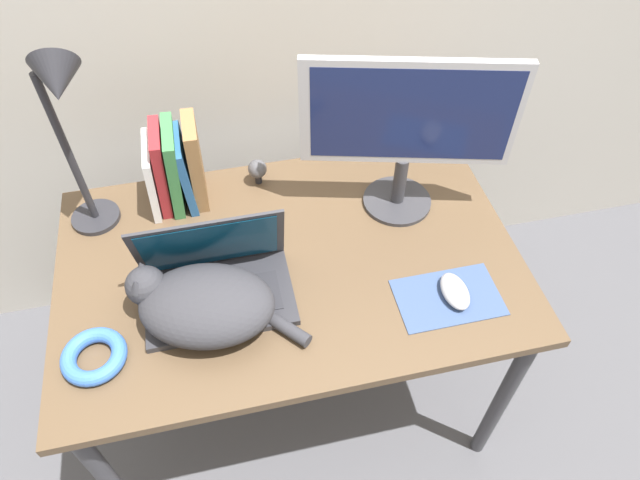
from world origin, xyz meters
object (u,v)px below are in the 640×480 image
desk_lamp (65,116)px  webcam (257,169)px  cable_coil (94,356)px  computer_mouse (455,291)px  external_monitor (408,127)px  laptop (217,282)px  cat (203,304)px  book_row (175,168)px

desk_lamp → webcam: bearing=10.4°
desk_lamp → cable_coil: 0.55m
computer_mouse → cable_coil: size_ratio=0.76×
external_monitor → computer_mouse: size_ratio=4.68×
laptop → external_monitor: external_monitor is taller
laptop → external_monitor: 0.61m
desk_lamp → cat: bearing=-57.9°
webcam → external_monitor: bearing=-24.5°
book_row → desk_lamp: size_ratio=0.48×
laptop → cable_coil: (-0.29, -0.13, -0.03)m
book_row → webcam: (0.22, 0.02, -0.07)m
computer_mouse → desk_lamp: (-0.83, 0.43, 0.34)m
laptop → external_monitor: bearing=21.2°
laptop → cable_coil: bearing=-156.5°
book_row → desk_lamp: desk_lamp is taller
laptop → book_row: (-0.07, 0.35, 0.07)m
laptop → external_monitor: size_ratio=0.68×
cat → desk_lamp: bearing=122.1°
webcam → computer_mouse: bearing=-51.1°
book_row → cable_coil: (-0.23, -0.48, -0.10)m
webcam → laptop: bearing=-112.5°
cat → computer_mouse: bearing=-5.8°
laptop → cable_coil: size_ratio=2.42×
webcam → book_row: bearing=-174.8°
cat → computer_mouse: size_ratio=3.59×
book_row → webcam: size_ratio=3.23×
cat → webcam: cat is taller
computer_mouse → book_row: 0.80m
book_row → cable_coil: book_row is taller
desk_lamp → cable_coil: bearing=-93.2°
computer_mouse → webcam: size_ratio=1.42×
external_monitor → cat: bearing=-153.7°
external_monitor → desk_lamp: bearing=173.4°
laptop → cable_coil: 0.32m
computer_mouse → webcam: 0.65m
cat → book_row: bearing=93.9°
desk_lamp → book_row: bearing=15.8°
computer_mouse → book_row: book_row is taller
computer_mouse → cable_coil: cable_coil is taller
cat → computer_mouse: (0.60, -0.06, -0.05)m
external_monitor → book_row: 0.63m
book_row → computer_mouse: bearing=-37.7°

